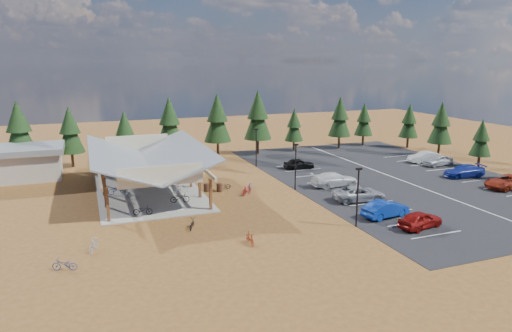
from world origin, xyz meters
name	(u,v)px	position (x,y,z in m)	size (l,w,h in m)	color
ground	(259,200)	(0.00, 0.00, 0.00)	(140.00, 140.00, 0.00)	brown
asphalt_lot	(392,177)	(18.50, 3.00, 0.02)	(27.00, 44.00, 0.04)	black
concrete_pad	(149,191)	(-10.00, 7.00, 0.05)	(10.60, 18.60, 0.10)	gray
bike_pavilion	(147,157)	(-10.00, 7.00, 3.82)	(11.65, 19.40, 4.97)	#522617
outbuilding	(15,163)	(-24.00, 18.00, 2.03)	(11.00, 7.00, 3.90)	#ADA593
lamp_post_0	(358,193)	(5.00, -10.00, 2.98)	(0.50, 0.25, 5.14)	black
lamp_post_1	(296,164)	(5.00, 2.00, 2.98)	(0.50, 0.25, 5.14)	black
lamp_post_2	(256,145)	(5.00, 14.00, 2.98)	(0.50, 0.25, 5.14)	black
trash_bin_0	(207,187)	(-4.16, 4.90, 0.45)	(0.60, 0.60, 0.90)	#3F2416
trash_bin_1	(219,188)	(-2.86, 4.38, 0.45)	(0.60, 0.60, 0.90)	#3F2416
pine_0	(19,128)	(-23.69, 22.38, 5.55)	(3.90, 3.90, 9.08)	#382314
pine_1	(70,130)	(-17.79, 22.56, 4.93)	(3.47, 3.47, 8.08)	#382314
pine_2	(125,132)	(-11.01, 21.08, 4.51)	(3.18, 3.18, 7.40)	#382314
pine_3	(169,121)	(-4.70, 22.90, 5.46)	(3.84, 3.84, 8.93)	#382314
pine_4	(217,118)	(2.14, 22.34, 5.69)	(4.00, 4.00, 9.31)	#382314
pine_5	(258,115)	(8.27, 21.94, 5.87)	(4.13, 4.13, 9.61)	#382314
pine_6	(294,125)	(14.43, 22.32, 4.08)	(2.87, 2.87, 6.68)	#382314
pine_7	(340,117)	(22.13, 21.67, 5.11)	(3.59, 3.59, 8.36)	#382314
pine_8	(364,119)	(27.35, 22.70, 4.32)	(3.04, 3.04, 7.07)	#382314
pine_11	(481,138)	(32.63, 3.54, 3.89)	(2.74, 2.74, 6.38)	#382314
pine_12	(441,123)	(32.81, 11.16, 4.93)	(3.46, 3.46, 8.07)	#382314
pine_13	(409,121)	(32.92, 18.30, 4.35)	(3.06, 3.06, 7.13)	#382314
bike_0	(143,210)	(-11.60, -0.79, 0.55)	(0.60, 1.72, 0.90)	black
bike_1	(133,194)	(-11.87, 4.83, 0.58)	(0.45, 1.58, 0.95)	gray
bike_2	(117,189)	(-13.29, 6.99, 0.59)	(0.65, 1.86, 0.98)	navy
bike_3	(133,177)	(-11.10, 11.76, 0.57)	(0.44, 1.57, 0.94)	maroon
bike_4	(180,198)	(-7.70, 1.70, 0.59)	(0.65, 1.87, 0.98)	black
bike_5	(181,188)	(-6.95, 5.00, 0.61)	(0.48, 1.69, 1.01)	#9D9FA6
bike_6	(164,181)	(-8.02, 8.93, 0.59)	(0.65, 1.86, 0.98)	#20219E
bike_7	(151,174)	(-9.02, 12.04, 0.65)	(0.52, 1.84, 1.10)	maroon
bike_9	(94,245)	(-16.00, -7.55, 0.49)	(0.46, 1.64, 0.99)	#989BA0
bike_10	(65,264)	(-17.92, -10.24, 0.44)	(0.59, 1.68, 0.88)	navy
bike_11	(250,238)	(-4.75, -10.41, 0.50)	(0.47, 1.66, 1.00)	maroon
bike_12	(192,224)	(-8.17, -5.58, 0.42)	(0.56, 1.62, 0.85)	black
bike_14	(250,186)	(0.49, 4.02, 0.44)	(0.58, 1.67, 0.88)	#1F448E
bike_15	(247,190)	(-0.54, 2.19, 0.52)	(0.49, 1.73, 1.04)	maroon
bike_16	(223,186)	(-2.26, 4.91, 0.43)	(0.57, 1.64, 0.86)	black
car_0	(420,220)	(9.81, -12.23, 0.76)	(1.69, 4.21, 1.43)	maroon
car_1	(385,209)	(8.75, -8.89, 0.79)	(1.59, 4.56, 1.50)	#0C319E
car_2	(359,194)	(9.30, -3.83, 0.77)	(2.43, 5.27, 1.46)	gray
car_3	(335,180)	(9.76, 1.73, 0.82)	(2.18, 5.37, 1.56)	silver
car_4	(299,164)	(9.75, 10.86, 0.72)	(1.60, 3.97, 1.35)	black
car_6	(508,182)	(27.13, -5.73, 0.79)	(2.49, 5.39, 1.50)	maroon
car_7	(464,171)	(26.53, -0.11, 0.78)	(2.07, 5.08, 1.47)	navy
car_8	(438,160)	(27.99, 5.87, 0.77)	(1.71, 4.26, 1.45)	#A7AAAF
car_9	(425,157)	(27.67, 8.06, 0.80)	(1.60, 4.60, 1.52)	white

